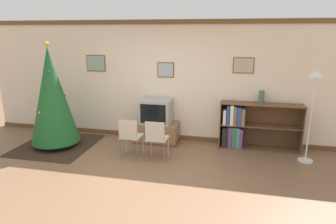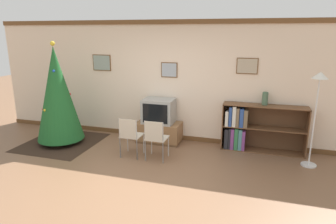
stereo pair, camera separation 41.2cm
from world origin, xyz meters
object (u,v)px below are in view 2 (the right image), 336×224
christmas_tree (57,94)px  folding_chair_right (155,137)px  standing_lamp (318,95)px  television (159,111)px  folding_chair_left (130,135)px  bookshelf (248,128)px  tv_console (159,132)px  vase (265,98)px

christmas_tree → folding_chair_right: size_ratio=2.74×
standing_lamp → television: bearing=172.9°
television → folding_chair_left: 1.06m
folding_chair_left → bookshelf: (2.21, 1.09, 0.00)m
bookshelf → folding_chair_right: bearing=-146.9°
television → folding_chair_right: bearing=-75.0°
standing_lamp → christmas_tree: bearing=-176.6°
christmas_tree → folding_chair_right: (2.36, -0.30, -0.65)m
christmas_tree → television: (2.10, 0.70, -0.40)m
bookshelf → standing_lamp: 1.54m
television → folding_chair_right: television is taller
bookshelf → folding_chair_left: bearing=-153.7°
tv_console → television: size_ratio=1.46×
folding_chair_right → vase: 2.38m
christmas_tree → vase: 4.42m
standing_lamp → vase: bearing=148.3°
christmas_tree → standing_lamp: christmas_tree is taller
tv_console → vase: 2.42m
christmas_tree → television: 2.24m
folding_chair_right → standing_lamp: size_ratio=0.46×
christmas_tree → tv_console: size_ratio=2.25×
tv_console → folding_chair_right: folding_chair_right is taller
tv_console → folding_chair_left: bearing=-104.9°
tv_console → television: bearing=-90.0°
christmas_tree → folding_chair_left: size_ratio=2.74×
television → tv_console: bearing=90.0°
folding_chair_right → vase: size_ratio=3.06×
bookshelf → standing_lamp: size_ratio=0.95×
bookshelf → standing_lamp: (1.17, -0.48, 0.88)m
christmas_tree → folding_chair_left: 1.97m
television → folding_chair_right: size_ratio=0.84×
folding_chair_left → folding_chair_right: bearing=0.0°
vase → christmas_tree: bearing=-169.0°
folding_chair_right → standing_lamp: 3.04m
vase → standing_lamp: standing_lamp is taller
folding_chair_left → bookshelf: bearing=26.3°
tv_console → folding_chair_right: size_ratio=1.22×
television → bookshelf: size_ratio=0.41×
folding_chair_right → vase: (1.98, 1.14, 0.66)m
christmas_tree → vase: size_ratio=8.40×
tv_console → bookshelf: bookshelf is taller
vase → television: bearing=-176.3°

